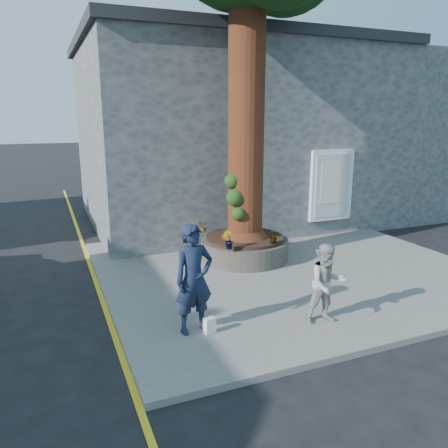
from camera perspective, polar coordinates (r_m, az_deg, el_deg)
name	(u,v)px	position (r m, az deg, el deg)	size (l,w,h in m)	color
ground	(250,294)	(9.72, 3.43, -9.14)	(120.00, 120.00, 0.00)	black
pavement	(286,268)	(11.18, 8.15, -5.77)	(9.00, 8.00, 0.12)	slate
yellow_line	(101,299)	(9.83, -15.71, -9.36)	(0.10, 30.00, 0.01)	yellow
stone_shop	(228,134)	(16.54, 0.47, 11.71)	(10.30, 8.30, 6.30)	#4B4D50
neighbour_shop	(395,135)	(21.00, 21.39, 10.82)	(6.00, 8.00, 6.00)	#4B4D50
planter	(245,247)	(11.60, 2.71, -3.08)	(2.30, 2.30, 0.60)	black
man	(194,279)	(7.55, -3.96, -7.21)	(0.71, 0.46, 1.93)	#131E36
woman	(327,284)	(8.15, 13.31, -7.60)	(0.72, 0.56, 1.49)	#A2A09B
shopping_bag	(210,326)	(7.80, -1.89, -13.11)	(0.20, 0.12, 0.28)	white
plant_a	(251,224)	(12.02, 3.53, -0.02)	(0.20, 0.14, 0.38)	gray
plant_b	(228,240)	(10.37, 0.55, -2.12)	(0.24, 0.23, 0.43)	gray
plant_c	(273,237)	(10.90, 6.42, -1.68)	(0.19, 0.19, 0.33)	gray
plant_d	(203,226)	(11.91, -2.71, -0.26)	(0.30, 0.26, 0.33)	gray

